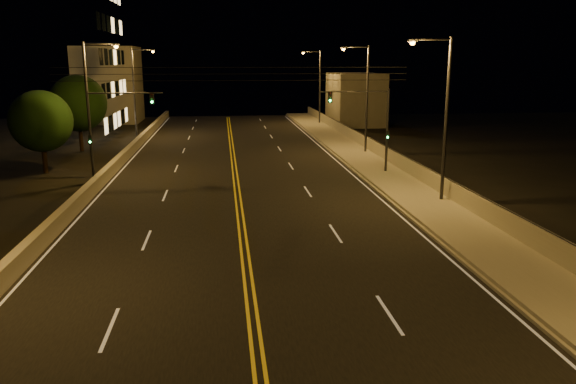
{
  "coord_description": "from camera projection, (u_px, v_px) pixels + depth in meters",
  "views": [
    {
      "loc": [
        -0.82,
        -6.15,
        8.21
      ],
      "look_at": [
        2.0,
        18.0,
        2.5
      ],
      "focal_mm": 35.0,
      "sensor_mm": 36.0,
      "label": 1
    }
  ],
  "objects": [
    {
      "name": "road",
      "position": [
        242.0,
        234.0,
        27.26
      ],
      "size": [
        18.0,
        120.0,
        0.02
      ],
      "primitive_type": "cube",
      "color": "black",
      "rests_on": "ground"
    },
    {
      "name": "sidewalk",
      "position": [
        456.0,
        224.0,
        28.44
      ],
      "size": [
        3.6,
        120.0,
        0.3
      ],
      "primitive_type": "cube",
      "color": "gray",
      "rests_on": "ground"
    },
    {
      "name": "curb",
      "position": [
        420.0,
        226.0,
        28.25
      ],
      "size": [
        0.14,
        120.0,
        0.15
      ],
      "primitive_type": "cube",
      "color": "gray",
      "rests_on": "ground"
    },
    {
      "name": "parapet_wall",
      "position": [
        488.0,
        210.0,
        28.48
      ],
      "size": [
        0.3,
        120.0,
        1.0
      ],
      "primitive_type": "cube",
      "color": "gray",
      "rests_on": "sidewalk"
    },
    {
      "name": "jersey_barrier",
      "position": [
        48.0,
        231.0,
        26.14
      ],
      "size": [
        0.45,
        120.0,
        0.88
      ],
      "primitive_type": "cube",
      "color": "gray",
      "rests_on": "ground"
    },
    {
      "name": "distant_building_right",
      "position": [
        355.0,
        99.0,
        73.39
      ],
      "size": [
        6.0,
        10.0,
        6.6
      ],
      "primitive_type": "cube",
      "color": "gray",
      "rests_on": "ground"
    },
    {
      "name": "distant_building_left",
      "position": [
        109.0,
        85.0,
        75.94
      ],
      "size": [
        8.0,
        8.0,
        10.03
      ],
      "primitive_type": "cube",
      "color": "gray",
      "rests_on": "ground"
    },
    {
      "name": "parapet_rail",
      "position": [
        488.0,
        200.0,
        28.36
      ],
      "size": [
        0.06,
        120.0,
        0.06
      ],
      "primitive_type": "cylinder",
      "rotation": [
        1.57,
        0.0,
        0.0
      ],
      "color": "black",
      "rests_on": "parapet_wall"
    },
    {
      "name": "lane_markings",
      "position": [
        242.0,
        234.0,
        27.18
      ],
      "size": [
        17.32,
        116.0,
        0.0
      ],
      "color": "silver",
      "rests_on": "road"
    },
    {
      "name": "streetlight_1",
      "position": [
        442.0,
        111.0,
        31.65
      ],
      "size": [
        2.55,
        0.28,
        9.49
      ],
      "color": "#2D2D33",
      "rests_on": "ground"
    },
    {
      "name": "streetlight_2",
      "position": [
        364.0,
        93.0,
        48.9
      ],
      "size": [
        2.55,
        0.28,
        9.49
      ],
      "color": "#2D2D33",
      "rests_on": "ground"
    },
    {
      "name": "streetlight_3",
      "position": [
        318.0,
        82.0,
        72.25
      ],
      "size": [
        2.55,
        0.28,
        9.49
      ],
      "color": "#2D2D33",
      "rests_on": "ground"
    },
    {
      "name": "streetlight_5",
      "position": [
        92.0,
        101.0,
        39.38
      ],
      "size": [
        2.55,
        0.28,
        9.49
      ],
      "color": "#2D2D33",
      "rests_on": "ground"
    },
    {
      "name": "streetlight_6",
      "position": [
        136.0,
        87.0,
        60.29
      ],
      "size": [
        2.55,
        0.28,
        9.49
      ],
      "color": "#2D2D33",
      "rests_on": "ground"
    },
    {
      "name": "traffic_signal_right",
      "position": [
        374.0,
        121.0,
        40.26
      ],
      "size": [
        5.11,
        0.31,
        6.27
      ],
      "color": "#2D2D33",
      "rests_on": "ground"
    },
    {
      "name": "traffic_signal_left",
      "position": [
        104.0,
        125.0,
        38.14
      ],
      "size": [
        5.11,
        0.31,
        6.27
      ],
      "color": "#2D2D33",
      "rests_on": "ground"
    },
    {
      "name": "overhead_wires",
      "position": [
        235.0,
        74.0,
        34.75
      ],
      "size": [
        22.0,
        0.03,
        0.83
      ],
      "color": "black"
    },
    {
      "name": "tree_0",
      "position": [
        41.0,
        121.0,
        41.2
      ],
      "size": [
        4.53,
        4.53,
        6.13
      ],
      "color": "black",
      "rests_on": "ground"
    },
    {
      "name": "tree_1",
      "position": [
        78.0,
        103.0,
        51.27
      ],
      "size": [
        5.15,
        5.15,
        6.98
      ],
      "color": "black",
      "rests_on": "ground"
    }
  ]
}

